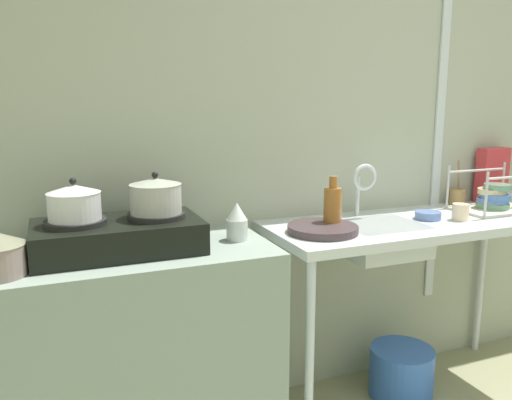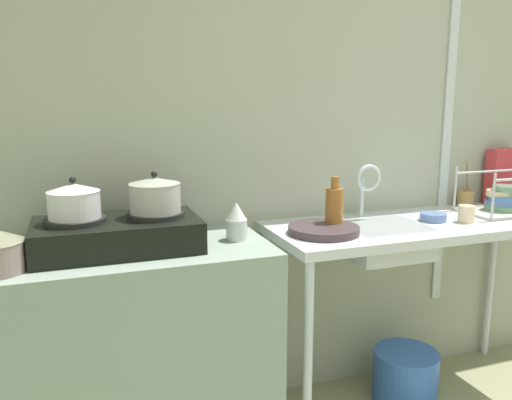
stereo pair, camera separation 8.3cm
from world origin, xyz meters
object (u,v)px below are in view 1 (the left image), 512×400
(dish_rack, at_px, (494,200))
(frying_pan, at_px, (323,229))
(sink_basin, at_px, (380,239))
(bottle_by_sink, at_px, (332,207))
(pot_on_right_burner, at_px, (156,196))
(bucket_on_floor, at_px, (401,372))
(faucet, at_px, (363,181))
(stove, at_px, (118,235))
(utensil_jar, at_px, (457,196))
(percolator, at_px, (237,222))
(small_bowl_on_drainboard, at_px, (428,215))
(pot_on_left_burner, at_px, (74,202))
(cup_by_rack, at_px, (460,212))
(cereal_box, at_px, (492,175))

(dish_rack, bearing_deg, frying_pan, -176.17)
(sink_basin, height_order, bottle_by_sink, bottle_by_sink)
(pot_on_right_burner, bearing_deg, bucket_on_floor, 0.10)
(dish_rack, bearing_deg, faucet, 170.23)
(stove, bearing_deg, pot_on_right_burner, 0.00)
(stove, relative_size, dish_rack, 1.51)
(utensil_jar, xyz_separation_m, bucket_on_floor, (-0.47, -0.21, -0.81))
(bottle_by_sink, bearing_deg, percolator, -178.02)
(pot_on_right_burner, relative_size, small_bowl_on_drainboard, 1.61)
(dish_rack, relative_size, utensil_jar, 1.65)
(pot_on_left_burner, height_order, small_bowl_on_drainboard, pot_on_left_burner)
(sink_basin, xyz_separation_m, cup_by_rack, (0.39, -0.07, 0.11))
(frying_pan, relative_size, cereal_box, 1.01)
(dish_rack, height_order, bottle_by_sink, bottle_by_sink)
(bucket_on_floor, bearing_deg, stove, -179.91)
(sink_basin, relative_size, cereal_box, 1.24)
(bottle_by_sink, xyz_separation_m, cereal_box, (1.12, 0.21, 0.05))
(percolator, relative_size, bucket_on_floor, 0.49)
(small_bowl_on_drainboard, bearing_deg, utensil_jar, 29.86)
(frying_pan, relative_size, small_bowl_on_drainboard, 2.49)
(pot_on_right_burner, distance_m, dish_rack, 1.70)
(faucet, relative_size, bucket_on_floor, 0.83)
(pot_on_left_burner, xyz_separation_m, faucet, (1.28, 0.14, -0.02))
(cup_by_rack, bearing_deg, utensil_jar, 48.77)
(stove, distance_m, bottle_by_sink, 0.90)
(small_bowl_on_drainboard, xyz_separation_m, bottle_by_sink, (-0.51, 0.01, 0.08))
(pot_on_left_burner, height_order, frying_pan, pot_on_left_burner)
(dish_rack, bearing_deg, utensil_jar, 108.11)
(pot_on_right_burner, relative_size, cup_by_rack, 2.49)
(utensil_jar, bearing_deg, stove, -173.33)
(faucet, height_order, cup_by_rack, faucet)
(dish_rack, bearing_deg, stove, -179.24)
(stove, xyz_separation_m, dish_rack, (1.84, 0.02, -0.01))
(stove, relative_size, bottle_by_sink, 2.58)
(cereal_box, bearing_deg, dish_rack, -137.61)
(bottle_by_sink, bearing_deg, small_bowl_on_drainboard, -1.08)
(percolator, height_order, utensil_jar, utensil_jar)
(pot_on_right_burner, xyz_separation_m, bucket_on_floor, (1.17, 0.00, -0.96))
(stove, height_order, frying_pan, stove)
(small_bowl_on_drainboard, bearing_deg, dish_rack, 4.32)
(pot_on_left_burner, bearing_deg, cereal_box, 5.68)
(sink_basin, height_order, faucet, faucet)
(faucet, bearing_deg, stove, -172.80)
(bottle_by_sink, bearing_deg, bucket_on_floor, 0.14)
(percolator, xyz_separation_m, utensil_jar, (1.32, 0.22, -0.03))
(small_bowl_on_drainboard, xyz_separation_m, bucket_on_floor, (-0.09, 0.01, -0.78))
(frying_pan, xyz_separation_m, dish_rack, (1.01, 0.07, 0.04))
(sink_basin, bearing_deg, faucet, 89.36)
(stove, xyz_separation_m, cup_by_rack, (1.53, -0.08, -0.02))
(small_bowl_on_drainboard, bearing_deg, frying_pan, -176.54)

